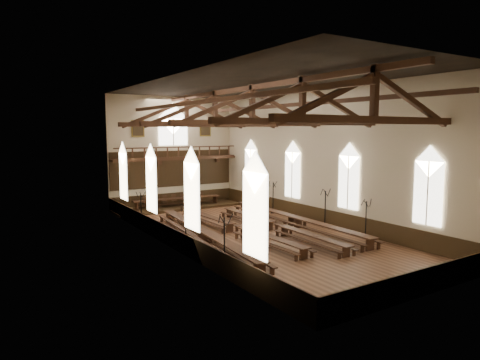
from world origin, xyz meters
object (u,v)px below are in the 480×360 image
(refectory_row_b, at_px, (237,228))
(refectory_row_d, at_px, (295,219))
(refectory_row_a, at_px, (205,233))
(refectory_row_c, at_px, (277,226))
(candelabrum_left_near, at_px, (224,255))
(candelabrum_left_mid, at_px, (186,237))
(dais, at_px, (178,207))
(high_table, at_px, (178,199))
(candelabrum_right_far, at_px, (273,203))
(candelabrum_right_mid, at_px, (325,215))
(candelabrum_right_near, at_px, (366,226))
(candelabrum_left_far, at_px, (141,216))

(refectory_row_b, xyz_separation_m, refectory_row_d, (4.79, -0.25, 0.09))
(refectory_row_d, bearing_deg, refectory_row_a, -177.51)
(refectory_row_c, relative_size, candelabrum_left_near, 4.74)
(refectory_row_a, relative_size, candelabrum_left_mid, 5.41)
(refectory_row_c, distance_m, candelabrum_left_near, 8.71)
(dais, bearing_deg, refectory_row_a, -106.22)
(high_table, height_order, candelabrum_left_near, candelabrum_left_near)
(refectory_row_b, distance_m, candelabrum_left_mid, 4.78)
(refectory_row_d, relative_size, candelabrum_right_far, 5.48)
(candelabrum_right_mid, distance_m, candelabrum_right_far, 6.25)
(refectory_row_d, bearing_deg, candelabrum_right_near, -69.36)
(candelabrum_right_far, bearing_deg, high_table, 132.96)
(candelabrum_left_near, height_order, candelabrum_right_far, candelabrum_left_near)
(high_table, xyz_separation_m, candelabrum_right_mid, (5.89, -12.58, 0.01))
(candelabrum_right_mid, bearing_deg, refectory_row_a, 175.08)
(refectory_row_d, relative_size, candelabrum_left_mid, 5.40)
(refectory_row_b, relative_size, candelabrum_left_mid, 4.98)
(candelabrum_left_near, distance_m, candelabrum_right_mid, 12.04)
(refectory_row_a, xyz_separation_m, candelabrum_right_mid, (9.32, -0.80, 0.27))
(dais, height_order, candelabrum_right_far, candelabrum_right_far)
(refectory_row_d, relative_size, high_table, 1.86)
(refectory_row_c, bearing_deg, refectory_row_a, 175.63)
(refectory_row_b, relative_size, candelabrum_right_far, 5.06)
(refectory_row_a, bearing_deg, candelabrum_right_far, 30.29)
(candelabrum_right_mid, bearing_deg, candelabrum_right_near, -90.00)
(refectory_row_a, distance_m, refectory_row_c, 5.31)
(refectory_row_b, bearing_deg, refectory_row_c, -20.70)
(high_table, xyz_separation_m, candelabrum_left_far, (-5.21, -5.25, -0.06))
(high_table, bearing_deg, refectory_row_b, -93.77)
(refectory_row_c, height_order, refectory_row_d, refectory_row_d)
(refectory_row_d, xyz_separation_m, candelabrum_left_mid, (-9.26, -1.40, 0.26))
(candelabrum_right_mid, relative_size, candelabrum_right_far, 1.03)
(candelabrum_right_near, distance_m, candelabrum_right_far, 10.00)
(refectory_row_a, relative_size, candelabrum_left_far, 5.82)
(dais, height_order, candelabrum_left_near, candelabrum_left_near)
(refectory_row_d, bearing_deg, refectory_row_c, -161.56)
(candelabrum_left_near, height_order, candelabrum_right_mid, candelabrum_left_near)
(candelabrum_left_far, distance_m, candelabrum_right_mid, 13.30)
(refectory_row_b, bearing_deg, refectory_row_a, -167.83)
(refectory_row_b, distance_m, candelabrum_right_mid, 6.78)
(candelabrum_right_near, bearing_deg, refectory_row_b, 142.25)
(refectory_row_d, xyz_separation_m, candelabrum_left_near, (-9.26, -5.80, 0.30))
(candelabrum_left_mid, bearing_deg, refectory_row_a, 31.05)
(refectory_row_a, xyz_separation_m, refectory_row_c, (5.29, -0.40, -0.09))
(refectory_row_c, xyz_separation_m, high_table, (-1.87, 12.18, 0.35))
(refectory_row_a, height_order, candelabrum_right_far, candelabrum_right_far)
(refectory_row_b, bearing_deg, candelabrum_right_mid, -11.77)
(dais, bearing_deg, refectory_row_d, -70.49)
(candelabrum_right_far, bearing_deg, refectory_row_b, -143.74)
(candelabrum_left_far, height_order, candelabrum_right_near, candelabrum_left_far)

